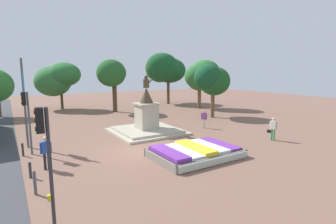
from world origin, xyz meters
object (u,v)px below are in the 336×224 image
(flower_planter, at_px, (195,152))
(traffic_light_mid_block, at_px, (27,111))
(kerb_bollard_south, at_px, (35,182))
(banner_pole, at_px, (24,100))
(statue_monument, at_px, (147,122))
(pedestrian_near_planter, at_px, (204,118))
(pedestrian_crossing_plaza, at_px, (46,150))
(pedestrian_with_handbag, at_px, (273,127))
(kerb_bollard_mid_b, at_px, (23,149))
(traffic_light_near_crossing, at_px, (45,147))
(kerb_bollard_mid_a, at_px, (30,169))

(flower_planter, bearing_deg, traffic_light_mid_block, 145.56)
(kerb_bollard_south, bearing_deg, banner_pole, 88.21)
(statue_monument, height_order, kerb_bollard_south, statue_monument)
(pedestrian_near_planter, relative_size, pedestrian_crossing_plaza, 0.92)
(pedestrian_with_handbag, distance_m, pedestrian_near_planter, 6.18)
(statue_monument, bearing_deg, pedestrian_with_handbag, -46.27)
(kerb_bollard_mid_b, bearing_deg, traffic_light_near_crossing, -87.63)
(statue_monument, bearing_deg, kerb_bollard_mid_b, -170.55)
(traffic_light_mid_block, bearing_deg, pedestrian_with_handbag, -20.19)
(flower_planter, xyz_separation_m, kerb_bollard_mid_b, (-8.80, 5.63, 0.14))
(flower_planter, distance_m, banner_pole, 11.68)
(pedestrian_near_planter, relative_size, kerb_bollard_south, 1.56)
(traffic_light_mid_block, distance_m, pedestrian_near_planter, 14.06)
(pedestrian_crossing_plaza, bearing_deg, traffic_light_near_crossing, -95.89)
(pedestrian_with_handbag, height_order, kerb_bollard_mid_a, pedestrian_with_handbag)
(kerb_bollard_south, height_order, kerb_bollard_mid_a, kerb_bollard_south)
(pedestrian_near_planter, distance_m, kerb_bollard_mid_a, 14.84)
(kerb_bollard_south, bearing_deg, kerb_bollard_mid_b, 91.49)
(flower_planter, height_order, kerb_bollard_south, kerb_bollard_south)
(pedestrian_near_planter, height_order, kerb_bollard_mid_a, pedestrian_near_planter)
(statue_monument, distance_m, kerb_bollard_south, 11.74)
(traffic_light_near_crossing, distance_m, kerb_bollard_south, 3.61)
(pedestrian_with_handbag, distance_m, pedestrian_crossing_plaza, 15.27)
(traffic_light_mid_block, bearing_deg, pedestrian_near_planter, 0.81)
(flower_planter, distance_m, kerb_bollard_mid_a, 8.86)
(statue_monument, relative_size, kerb_bollard_mid_b, 6.62)
(pedestrian_with_handbag, bearing_deg, traffic_light_near_crossing, -168.41)
(kerb_bollard_south, height_order, kerb_bollard_mid_b, kerb_bollard_south)
(traffic_light_near_crossing, bearing_deg, kerb_bollard_mid_b, 92.37)
(pedestrian_crossing_plaza, bearing_deg, banner_pole, 96.20)
(banner_pole, bearing_deg, kerb_bollard_mid_b, -101.82)
(pedestrian_near_planter, distance_m, pedestrian_crossing_plaza, 13.83)
(statue_monument, bearing_deg, traffic_light_near_crossing, -130.46)
(pedestrian_near_planter, bearing_deg, kerb_bollard_mid_b, -178.66)
(traffic_light_mid_block, distance_m, kerb_bollard_mid_a, 4.65)
(traffic_light_near_crossing, relative_size, pedestrian_crossing_plaza, 2.26)
(statue_monument, distance_m, kerb_bollard_mid_b, 9.33)
(statue_monument, relative_size, kerb_bollard_south, 5.21)
(kerb_bollard_south, relative_size, kerb_bollard_mid_b, 1.27)
(flower_planter, height_order, traffic_light_mid_block, traffic_light_mid_block)
(kerb_bollard_mid_a, bearing_deg, traffic_light_mid_block, 86.23)
(statue_monument, bearing_deg, traffic_light_mid_block, -171.03)
(pedestrian_crossing_plaza, bearing_deg, statue_monument, 29.55)
(traffic_light_near_crossing, distance_m, banner_pole, 10.75)
(statue_monument, distance_m, kerb_bollard_mid_a, 10.59)
(traffic_light_near_crossing, height_order, banner_pole, banner_pole)
(statue_monument, distance_m, pedestrian_with_handbag, 9.88)
(statue_monument, xyz_separation_m, kerb_bollard_mid_b, (-9.19, -1.53, -0.49))
(statue_monument, bearing_deg, pedestrian_crossing_plaza, -150.45)
(pedestrian_with_handbag, bearing_deg, pedestrian_near_planter, 105.82)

